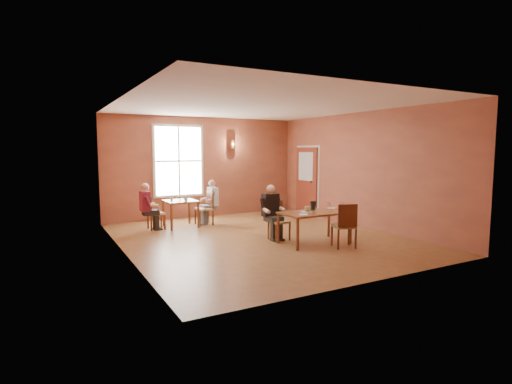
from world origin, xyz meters
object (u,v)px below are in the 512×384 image
second_table (181,214)px  chair_diner_main (279,221)px  chair_empty (344,225)px  diner_maroon (155,207)px  diner_main (280,214)px  diner_white (205,203)px  chair_diner_maroon (156,213)px  main_table (314,228)px  chair_diner_white (204,208)px

second_table → chair_diner_main: bearing=-59.9°
chair_empty → diner_maroon: bearing=147.2°
diner_main → second_table: (-1.47, 2.56, -0.25)m
diner_white → chair_diner_maroon: 1.34m
diner_main → diner_maroon: (-2.15, 2.56, -0.02)m
diner_maroon → main_table: bearing=39.8°
chair_diner_white → chair_diner_maroon: chair_diner_white is taller
diner_main → chair_diner_main: bearing=-90.0°
diner_maroon → chair_diner_maroon: bearing=90.0°
second_table → chair_diner_white: (0.65, 0.00, 0.11)m
diner_white → diner_maroon: 1.36m
diner_main → chair_diner_maroon: (-2.12, 2.56, -0.17)m
diner_white → chair_empty: bearing=-156.9°
chair_diner_main → diner_main: size_ratio=0.73×
chair_empty → diner_maroon: 4.79m
main_table → chair_diner_maroon: size_ratio=1.71×
chair_empty → diner_maroon: diner_maroon is taller
main_table → diner_main: (-0.50, 0.62, 0.25)m
second_table → diner_maroon: 0.72m
main_table → diner_main: size_ratio=1.23×
chair_diner_main → diner_maroon: (-2.15, 2.53, 0.14)m
chair_diner_main → diner_maroon: diner_maroon is taller
main_table → chair_diner_white: bearing=112.5°
chair_diner_main → diner_white: diner_white is taller
main_table → chair_diner_main: bearing=127.6°
diner_main → chair_empty: bearing=124.0°
main_table → diner_white: diner_white is taller
second_table → chair_diner_white: chair_diner_white is taller
chair_empty → second_table: chair_empty is taller
chair_diner_white → diner_maroon: size_ratio=0.79×
diner_white → diner_maroon: size_ratio=1.00×
diner_main → chair_diner_white: 2.69m
main_table → diner_white: size_ratio=1.26×
chair_diner_main → diner_maroon: 3.32m
chair_diner_main → chair_empty: chair_empty is taller
chair_diner_white → chair_diner_maroon: 1.30m
second_table → chair_diner_white: size_ratio=0.87×
second_table → main_table: bearing=-58.2°
chair_diner_main → second_table: bearing=-59.9°
chair_diner_white → diner_white: bearing=-90.0°
diner_white → main_table: bearing=-157.9°
main_table → chair_diner_maroon: bearing=129.5°
chair_diner_main → diner_main: bearing=90.0°
chair_diner_white → diner_white: size_ratio=0.79×
chair_diner_white → main_table: bearing=-157.5°
main_table → chair_empty: chair_empty is taller
second_table → chair_diner_maroon: (-0.65, 0.00, 0.08)m
diner_main → diner_white: size_ratio=1.03×
diner_main → second_table: 2.96m
second_table → chair_diner_maroon: 0.65m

